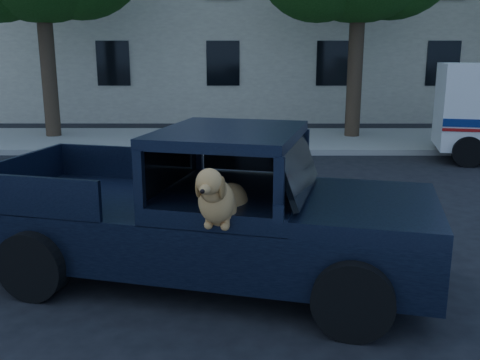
{
  "coord_description": "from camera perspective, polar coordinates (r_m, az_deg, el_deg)",
  "views": [
    {
      "loc": [
        1.67,
        -6.38,
        2.63
      ],
      "look_at": [
        1.65,
        -0.88,
        1.3
      ],
      "focal_mm": 40.0,
      "sensor_mm": 36.0,
      "label": 1
    }
  ],
  "objects": [
    {
      "name": "lane_stripes",
      "position": [
        10.13,
        2.02,
        -1.42
      ],
      "size": [
        21.6,
        0.14,
        0.01
      ],
      "primitive_type": null,
      "color": "silver",
      "rests_on": "ground"
    },
    {
      "name": "building_main",
      "position": [
        23.0,
        3.65,
        18.22
      ],
      "size": [
        26.0,
        6.0,
        9.0
      ],
      "primitive_type": "cube",
      "color": "beige",
      "rests_on": "ground"
    },
    {
      "name": "far_sidewalk",
      "position": [
        15.88,
        -5.9,
        4.25
      ],
      "size": [
        60.0,
        4.0,
        0.15
      ],
      "primitive_type": "cube",
      "color": "gray",
      "rests_on": "ground"
    },
    {
      "name": "pickup_truck",
      "position": [
        6.26,
        -3.98,
        -5.29
      ],
      "size": [
        5.33,
        3.15,
        1.79
      ],
      "rotation": [
        0.0,
        0.0,
        -0.24
      ],
      "color": "black",
      "rests_on": "ground"
    },
    {
      "name": "ground",
      "position": [
        7.1,
        -13.59,
        -8.53
      ],
      "size": [
        120.0,
        120.0,
        0.0
      ],
      "primitive_type": "plane",
      "color": "black",
      "rests_on": "ground"
    }
  ]
}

